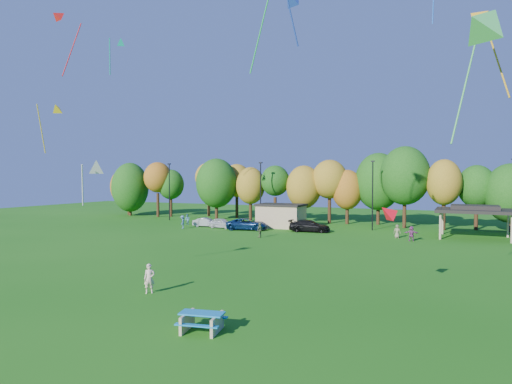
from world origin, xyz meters
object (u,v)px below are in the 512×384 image
at_px(car_c, 247,224).
at_px(kite_flyer, 149,279).
at_px(car_b, 206,222).
at_px(car_a, 222,223).
at_px(picnic_table, 202,320).
at_px(car_d, 309,226).

bearing_deg(car_c, kite_flyer, -178.40).
bearing_deg(car_b, car_a, -110.23).
relative_size(picnic_table, kite_flyer, 1.29).
height_order(kite_flyer, car_b, kite_flyer).
distance_m(picnic_table, car_a, 41.18).
bearing_deg(car_c, car_d, -94.21).
bearing_deg(kite_flyer, car_b, 76.16).
distance_m(kite_flyer, car_d, 33.00).
height_order(kite_flyer, car_c, kite_flyer).
bearing_deg(kite_flyer, car_d, 51.80).
relative_size(kite_flyer, car_b, 0.47).
distance_m(picnic_table, car_b, 43.02).
bearing_deg(picnic_table, kite_flyer, 133.81).
bearing_deg(car_b, car_c, -106.14).
height_order(car_c, car_d, car_c).
bearing_deg(car_a, car_b, 87.77).
height_order(car_b, car_d, car_d).
distance_m(kite_flyer, car_a, 34.40).
distance_m(car_b, car_d, 14.86).
bearing_deg(kite_flyer, picnic_table, -74.20).
distance_m(picnic_table, kite_flyer, 7.85).
bearing_deg(car_d, kite_flyer, 173.80).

